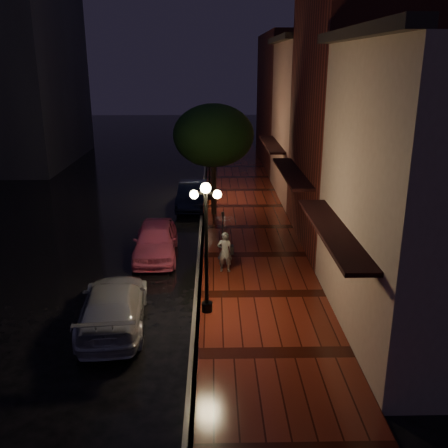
% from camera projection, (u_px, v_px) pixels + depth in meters
% --- Properties ---
extents(ground, '(120.00, 120.00, 0.00)m').
position_uv_depth(ground, '(200.00, 258.00, 21.14)').
color(ground, black).
rests_on(ground, ground).
extents(sidewalk, '(4.50, 60.00, 0.15)m').
position_uv_depth(sidewalk, '(253.00, 256.00, 21.16)').
color(sidewalk, '#4A160D').
rests_on(sidewalk, ground).
extents(curb, '(0.25, 60.00, 0.15)m').
position_uv_depth(curb, '(200.00, 257.00, 21.11)').
color(curb, '#595451').
rests_on(curb, ground).
extents(storefront_near, '(5.00, 8.00, 8.50)m').
position_uv_depth(storefront_near, '(437.00, 197.00, 14.26)').
color(storefront_near, gray).
rests_on(storefront_near, ground).
extents(storefront_mid, '(5.00, 8.00, 11.00)m').
position_uv_depth(storefront_mid, '(362.00, 121.00, 21.48)').
color(storefront_mid, '#511914').
rests_on(storefront_mid, ground).
extents(storefront_far, '(5.00, 8.00, 9.00)m').
position_uv_depth(storefront_far, '(322.00, 123.00, 29.39)').
color(storefront_far, '#8C5951').
rests_on(storefront_far, ground).
extents(storefront_extra, '(5.00, 12.00, 10.00)m').
position_uv_depth(storefront_extra, '(295.00, 101.00, 38.74)').
color(storefront_extra, '#511914').
rests_on(storefront_extra, ground).
extents(streetlamp_near, '(0.96, 0.36, 4.31)m').
position_uv_depth(streetlamp_near, '(206.00, 241.00, 15.59)').
color(streetlamp_near, black).
rests_on(streetlamp_near, sidewalk).
extents(streetlamp_far, '(0.96, 0.36, 4.31)m').
position_uv_depth(streetlamp_far, '(209.00, 158.00, 28.90)').
color(streetlamp_far, black).
rests_on(streetlamp_far, sidewalk).
extents(street_tree, '(4.16, 4.16, 5.80)m').
position_uv_depth(street_tree, '(214.00, 137.00, 25.53)').
color(street_tree, black).
rests_on(street_tree, sidewalk).
extents(pink_car, '(1.96, 4.48, 1.50)m').
position_uv_depth(pink_car, '(156.00, 240.00, 21.08)').
color(pink_car, pink).
rests_on(pink_car, ground).
extents(navy_car, '(1.77, 4.48, 1.45)m').
position_uv_depth(navy_car, '(193.00, 195.00, 28.31)').
color(navy_car, black).
rests_on(navy_car, ground).
extents(silver_car, '(2.42, 5.03, 1.41)m').
position_uv_depth(silver_car, '(113.00, 305.00, 15.52)').
color(silver_car, '#B1B1B9').
rests_on(silver_car, ground).
extents(woman_with_umbrella, '(0.94, 0.95, 2.25)m').
position_uv_depth(woman_with_umbrella, '(225.00, 235.00, 19.01)').
color(woman_with_umbrella, silver).
rests_on(woman_with_umbrella, sidewalk).
extents(parking_meter, '(0.14, 0.11, 1.30)m').
position_uv_depth(parking_meter, '(223.00, 223.00, 22.75)').
color(parking_meter, black).
rests_on(parking_meter, sidewalk).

